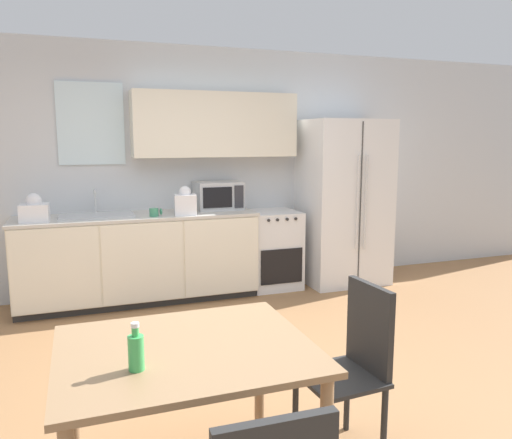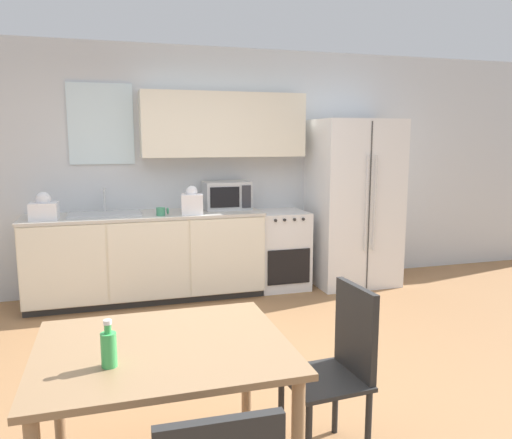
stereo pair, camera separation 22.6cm
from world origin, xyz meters
The scene contains 13 objects.
ground_plane centered at (0.00, 0.00, 0.00)m, with size 12.00×12.00×0.00m, color #9E7047.
wall_back centered at (0.08, 2.38, 1.44)m, with size 12.00×0.38×2.70m.
kitchen_counter centered at (-0.36, 2.06, 0.47)m, with size 2.44×0.68×0.92m.
oven_range centered at (1.14, 2.09, 0.44)m, with size 0.57×0.61×0.88m.
refrigerator centered at (2.02, 2.01, 0.96)m, with size 0.95×0.79×1.91m.
kitchen_sink centered at (-0.76, 2.06, 0.94)m, with size 0.72×0.45×0.26m.
microwave centered at (0.54, 2.17, 1.08)m, with size 0.50×0.38×0.31m.
coffee_mug centered at (-0.21, 1.87, 0.97)m, with size 0.13×0.09×0.08m.
grocery_bag_0 centered at (-1.32, 1.92, 1.03)m, with size 0.26×0.23×0.27m.
grocery_bag_1 centered at (0.10, 1.88, 1.05)m, with size 0.24×0.21×0.30m.
dining_table centered at (-0.51, -1.05, 0.67)m, with size 1.12×0.93×0.77m.
dining_chair_side centered at (0.43, -0.95, 0.54)m, with size 0.43×0.43×0.93m.
drink_bottle centered at (-0.74, -1.21, 0.85)m, with size 0.06×0.06×0.20m.
Camera 1 is at (-0.92, -3.14, 1.69)m, focal length 35.00 mm.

